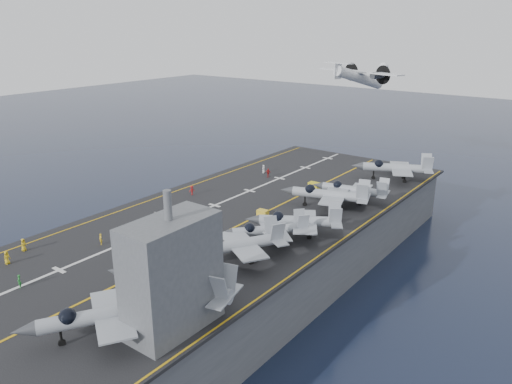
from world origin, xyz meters
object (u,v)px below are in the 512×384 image
Objects in this scene: island_superstructure at (171,262)px; fighter_jet_0 at (104,313)px; tow_cart_a at (141,265)px; transport_plane at (359,78)px.

fighter_jet_0 is at bearing -130.35° from island_superstructure.
fighter_jet_0 reaches higher than tow_cart_a.
fighter_jet_0 is at bearing -79.12° from transport_plane.
fighter_jet_0 is 0.62× the size of transport_plane.
fighter_jet_0 is at bearing -55.03° from tow_cart_a.
island_superstructure is at bearing -75.64° from transport_plane.
transport_plane is at bearing 96.65° from tow_cart_a.
fighter_jet_0 is 14.59m from tow_cart_a.
island_superstructure is at bearing 49.65° from fighter_jet_0.
transport_plane reaches higher than fighter_jet_0.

